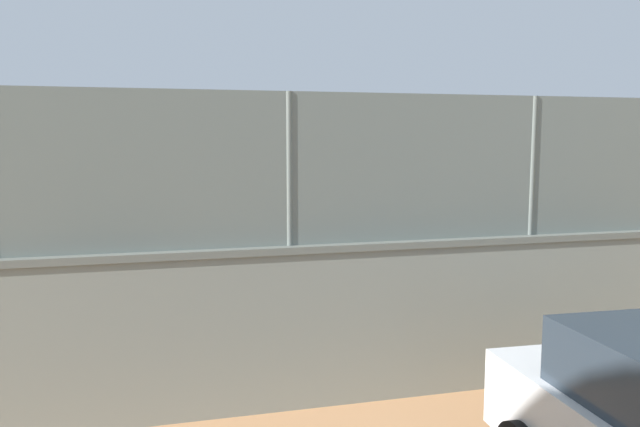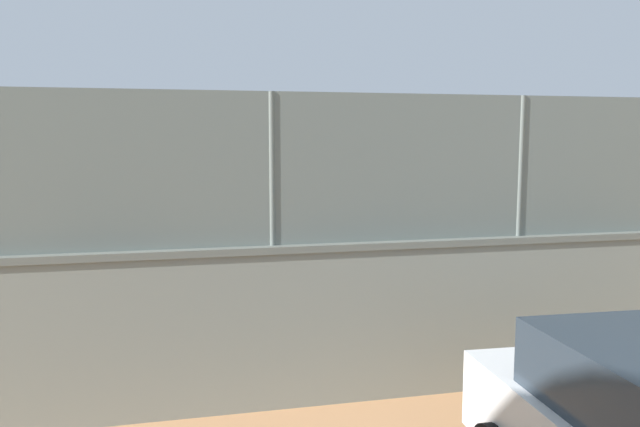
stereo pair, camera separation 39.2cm
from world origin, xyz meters
name	(u,v)px [view 1 (the left image)]	position (x,y,z in m)	size (l,w,h in m)	color
ground_plane	(253,235)	(0.00, 0.00, 0.00)	(260.00, 260.00, 0.00)	tan
perimeter_wall	(414,316)	(0.47, 12.71, 0.94)	(27.69, 1.41, 1.87)	gray
fence_panel_on_wall	(417,168)	(0.47, 12.71, 2.71)	(27.19, 1.14, 1.68)	slate
player_foreground_swinging	(179,209)	(2.28, 0.12, 0.92)	(0.68, 1.07, 1.56)	navy
player_baseline_waiting	(247,230)	(1.22, 5.75, 1.02)	(0.96, 0.93, 1.72)	navy
player_near_wall_returning	(401,199)	(-4.98, 0.26, 1.02)	(1.27, 0.80, 1.72)	#B2B2B2
sports_ball	(226,246)	(1.20, 2.42, 0.10)	(0.21, 0.21, 0.21)	#3399D8
courtside_bench	(621,304)	(-3.63, 11.56, 0.46)	(1.61, 0.44, 0.87)	brown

